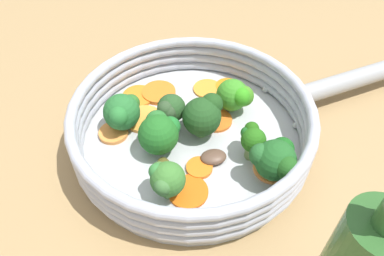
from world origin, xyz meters
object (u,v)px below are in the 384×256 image
carrot_slice_10 (113,133)px  carrot_slice_7 (199,168)px  broccoli_floret_2 (253,138)px  broccoli_floret_1 (236,96)px  mushroom_piece_0 (213,157)px  carrot_slice_8 (159,92)px  broccoli_floret_6 (159,132)px  carrot_slice_4 (207,110)px  carrot_slice_2 (272,168)px  carrot_slice_9 (188,192)px  carrot_slice_1 (143,121)px  mushroom_piece_2 (227,96)px  carrot_slice_5 (216,120)px  broccoli_floret_5 (166,179)px  broccoli_floret_0 (170,109)px  broccoli_floret_4 (276,159)px  mushroom_piece_1 (163,165)px  skillet (192,140)px  carrot_slice_3 (207,89)px  broccoli_floret_7 (204,114)px  carrot_slice_6 (138,96)px  broccoli_floret_3 (122,112)px  carrot_slice_0 (228,86)px

carrot_slice_10 → carrot_slice_7: bearing=87.3°
carrot_slice_7 → broccoli_floret_2: 0.07m
broccoli_floret_1 → mushroom_piece_0: size_ratio=1.58×
carrot_slice_8 → broccoli_floret_6: (0.09, 0.05, 0.02)m
carrot_slice_4 → broccoli_floret_1: 0.04m
carrot_slice_2 → carrot_slice_9: (0.07, -0.07, -0.00)m
carrot_slice_1 → broccoli_floret_1: 0.12m
carrot_slice_4 → mushroom_piece_2: 0.04m
carrot_slice_1 → carrot_slice_5: bearing=115.6°
carrot_slice_1 → broccoli_floret_5: 0.12m
carrot_slice_8 → broccoli_floret_0: (0.04, 0.04, 0.02)m
mushroom_piece_0 → broccoli_floret_0: bearing=-114.3°
carrot_slice_10 → broccoli_floret_1: 0.16m
broccoli_floret_4 → mushroom_piece_1: broccoli_floret_4 is taller
skillet → carrot_slice_2: bearing=85.4°
carrot_slice_8 → mushroom_piece_0: bearing=55.5°
carrot_slice_1 → broccoli_floret_2: bearing=93.2°
carrot_slice_9 → broccoli_floret_6: (-0.04, -0.06, 0.03)m
carrot_slice_9 → mushroom_piece_0: bearing=171.5°
carrot_slice_3 → broccoli_floret_7: 0.09m
broccoli_floret_1 → mushroom_piece_2: 0.03m
broccoli_floret_2 → mushroom_piece_0: 0.05m
mushroom_piece_0 → carrot_slice_8: bearing=-124.5°
carrot_slice_10 → broccoli_floret_5: bearing=62.9°
carrot_slice_10 → broccoli_floret_5: broccoli_floret_5 is taller
mushroom_piece_1 → broccoli_floret_0: bearing=-160.4°
carrot_slice_8 → broccoli_floret_1: 0.11m
carrot_slice_6 → broccoli_floret_5: size_ratio=0.93×
broccoli_floret_1 → broccoli_floret_3: (0.09, -0.12, 0.00)m
broccoli_floret_4 → mushroom_piece_2: size_ratio=2.26×
carrot_slice_9 → mushroom_piece_1: size_ratio=2.10×
broccoli_floret_5 → carrot_slice_10: bearing=-117.1°
skillet → broccoli_floret_7: 0.04m
broccoli_floret_7 → carrot_slice_3: bearing=-161.2°
carrot_slice_4 → mushroom_piece_1: (0.11, -0.01, 0.00)m
broccoli_floret_1 → broccoli_floret_2: bearing=35.1°
carrot_slice_1 → carrot_slice_4: carrot_slice_1 is taller
carrot_slice_4 → mushroom_piece_1: mushroom_piece_1 is taller
carrot_slice_4 → carrot_slice_0: bearing=171.1°
broccoli_floret_6 → carrot_slice_2: bearing=100.4°
broccoli_floret_2 → broccoli_floret_5: size_ratio=0.90×
carrot_slice_0 → carrot_slice_5: (0.07, 0.01, 0.00)m
carrot_slice_7 → broccoli_floret_7: 0.06m
carrot_slice_1 → carrot_slice_2: size_ratio=1.07×
carrot_slice_3 → broccoli_floret_6: bearing=-4.7°
carrot_slice_0 → broccoli_floret_7: bearing=1.3°
carrot_slice_7 → broccoli_floret_7: bearing=-161.3°
carrot_slice_7 → carrot_slice_10: (-0.01, -0.12, 0.00)m
broccoli_floret_4 → carrot_slice_4: bearing=-123.7°
carrot_slice_3 → carrot_slice_9: bearing=15.7°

